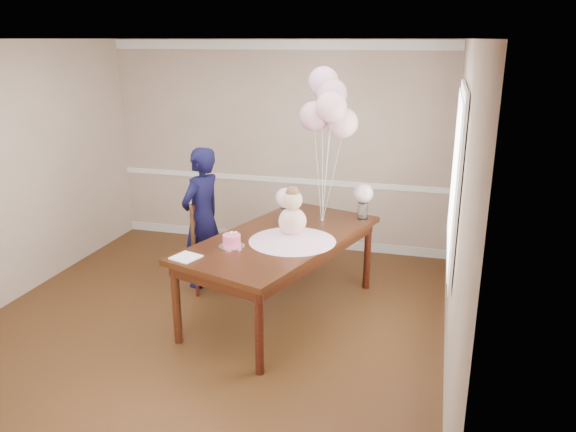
{
  "coord_description": "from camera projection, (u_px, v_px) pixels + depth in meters",
  "views": [
    {
      "loc": [
        2.07,
        -4.51,
        2.7
      ],
      "look_at": [
        0.69,
        0.52,
        1.05
      ],
      "focal_mm": 35.0,
      "sensor_mm": 36.0,
      "label": 1
    }
  ],
  "objects": [
    {
      "name": "balloon_c",
      "position": [
        332.0,
        94.0,
        5.66
      ],
      "size": [
        0.31,
        0.31,
        0.31
      ],
      "primitive_type": "sphere",
      "color": "#D899B6",
      "rests_on": "balloon_ribbon_c"
    },
    {
      "name": "chair_slat_top",
      "position": [
        193.0,
        209.0,
        6.05
      ],
      "size": [
        0.16,
        0.39,
        0.05
      ],
      "primitive_type": "cube",
      "rotation": [
        0.0,
        0.0,
        0.34
      ],
      "color": "#33110E",
      "rests_on": "dining_chair_seat"
    },
    {
      "name": "baby_torso",
      "position": [
        292.0,
        221.0,
        5.36
      ],
      "size": [
        0.27,
        0.27,
        0.27
      ],
      "primitive_type": "sphere",
      "color": "pink",
      "rests_on": "baby_skirt"
    },
    {
      "name": "balloon_d",
      "position": [
        324.0,
        82.0,
        5.7
      ],
      "size": [
        0.31,
        0.31,
        0.31
      ],
      "primitive_type": "sphere",
      "color": "#E09FC0",
      "rests_on": "balloon_ribbon_d"
    },
    {
      "name": "chair_back_post_l",
      "position": [
        193.0,
        232.0,
        5.94
      ],
      "size": [
        0.05,
        0.05,
        0.56
      ],
      "primitive_type": "cylinder",
      "rotation": [
        0.0,
        0.0,
        0.34
      ],
      "color": "#341D0E",
      "rests_on": "dining_chair_seat"
    },
    {
      "name": "chair_slat_mid",
      "position": [
        194.0,
        223.0,
        6.1
      ],
      "size": [
        0.16,
        0.39,
        0.05
      ],
      "primitive_type": "cube",
      "rotation": [
        0.0,
        0.0,
        0.34
      ],
      "color": "#3B2110",
      "rests_on": "dining_chair_seat"
    },
    {
      "name": "cake_platter",
      "position": [
        232.0,
        246.0,
        5.27
      ],
      "size": [
        0.31,
        0.31,
        0.01
      ],
      "primitive_type": "cylinder",
      "rotation": [
        0.0,
        0.0,
        -0.31
      ],
      "color": "silver",
      "rests_on": "dining_table_top"
    },
    {
      "name": "table_leg_fr",
      "position": [
        259.0,
        332.0,
        4.63
      ],
      "size": [
        0.1,
        0.1,
        0.78
      ],
      "primitive_type": "cylinder",
      "rotation": [
        0.0,
        0.0,
        -0.31
      ],
      "color": "black",
      "rests_on": "floor"
    },
    {
      "name": "balloon_ribbon_c",
      "position": [
        327.0,
        167.0,
        5.84
      ],
      "size": [
        0.06,
        0.1,
        1.15
      ],
      "primitive_type": "cylinder",
      "rotation": [
        -0.09,
        0.02,
        -0.31
      ],
      "color": "silver",
      "rests_on": "balloon_weight"
    },
    {
      "name": "window_blinds",
      "position": [
        454.0,
        176.0,
        4.92
      ],
      "size": [
        0.01,
        1.5,
        1.4
      ],
      "primitive_type": "cube",
      "color": "silver",
      "rests_on": "wall_right"
    },
    {
      "name": "roses_near",
      "position": [
        286.0,
        198.0,
        5.82
      ],
      "size": [
        0.21,
        0.21,
        0.21
      ],
      "primitive_type": "sphere",
      "color": "silver",
      "rests_on": "rose_vase_near"
    },
    {
      "name": "wall_right",
      "position": [
        458.0,
        215.0,
        4.51
      ],
      "size": [
        0.02,
        5.0,
        2.7
      ],
      "primitive_type": "cube",
      "color": "tan",
      "rests_on": "floor"
    },
    {
      "name": "floor",
      "position": [
        206.0,
        328.0,
        5.48
      ],
      "size": [
        4.5,
        5.0,
        0.0
      ],
      "primitive_type": "cube",
      "color": "#351D0D",
      "rests_on": "ground"
    },
    {
      "name": "balloon_ribbon_e",
      "position": [
        332.0,
        181.0,
        5.84
      ],
      "size": [
        0.17,
        0.03,
        0.86
      ],
      "primitive_type": "cylinder",
      "rotation": [
        -0.09,
        0.17,
        -0.31
      ],
      "color": "white",
      "rests_on": "balloon_weight"
    },
    {
      "name": "balloon_ribbon_b",
      "position": [
        326.0,
        174.0,
        5.77
      ],
      "size": [
        0.09,
        0.09,
        1.04
      ],
      "primitive_type": "cylinder",
      "rotation": [
        0.05,
        0.1,
        -0.31
      ],
      "color": "white",
      "rests_on": "balloon_weight"
    },
    {
      "name": "woman",
      "position": [
        202.0,
        218.0,
        6.25
      ],
      "size": [
        0.54,
        0.67,
        1.59
      ],
      "primitive_type": "imported",
      "rotation": [
        0.0,
        0.0,
        -1.86
      ],
      "color": "black",
      "rests_on": "floor"
    },
    {
      "name": "balloon_a",
      "position": [
        314.0,
        116.0,
        5.7
      ],
      "size": [
        0.31,
        0.31,
        0.31
      ],
      "primitive_type": "sphere",
      "color": "#DC9CAE",
      "rests_on": "balloon_ribbon_a"
    },
    {
      "name": "chair_rail_trim",
      "position": [
        277.0,
        180.0,
        7.5
      ],
      "size": [
        4.5,
        0.02,
        0.07
      ],
      "primitive_type": "cube",
      "color": "white",
      "rests_on": "wall_back"
    },
    {
      "name": "chair_back_post_r",
      "position": [
        196.0,
        222.0,
        6.29
      ],
      "size": [
        0.05,
        0.05,
        0.56
      ],
      "primitive_type": "cylinder",
      "rotation": [
        0.0,
        0.0,
        0.34
      ],
      "color": "#321B0D",
      "rests_on": "dining_chair_seat"
    },
    {
      "name": "chair_leg_bl",
      "position": [
        200.0,
        265.0,
        6.45
      ],
      "size": [
        0.05,
        0.05,
        0.43
      ],
      "primitive_type": "cylinder",
      "rotation": [
        0.0,
        0.0,
        0.34
      ],
      "color": "#3A1D0F",
      "rests_on": "floor"
    },
    {
      "name": "chair_leg_fl",
      "position": [
        197.0,
        278.0,
        6.1
      ],
      "size": [
        0.05,
        0.05,
        0.43
      ],
      "primitive_type": "cylinder",
      "rotation": [
        0.0,
        0.0,
        0.34
      ],
      "color": "#35120E",
      "rests_on": "floor"
    },
    {
      "name": "baseboard_trim",
      "position": [
        278.0,
        239.0,
        7.75
      ],
      "size": [
        4.5,
        0.02,
        0.12
      ],
      "primitive_type": "cube",
      "color": "silver",
      "rests_on": "floor"
    },
    {
      "name": "cake_flower_a",
      "position": [
        231.0,
        233.0,
        5.23
      ],
      "size": [
        0.03,
        0.03,
        0.03
      ],
      "primitive_type": "sphere",
      "color": "white",
      "rests_on": "birthday_cake"
    },
    {
      "name": "balloon_e",
      "position": [
        343.0,
        123.0,
        5.65
      ],
      "size": [
        0.31,
        0.31,
        0.31
      ],
      "primitive_type": "sphere",
      "color": "#FDB3C1",
      "rests_on": "balloon_ribbon_e"
    },
    {
      "name": "rose_vase_far",
      "position": [
        363.0,
        211.0,
        6.06
      ],
      "size": [
        0.14,
        0.14,
        0.18
      ],
      "primitive_type": "cylinder",
      "rotation": [
        0.0,
        0.0,
        -0.31
      ],
      "color": "silver",
      "rests_on": "dining_table_top"
    },
    {
      "name": "ceiling",
      "position": [
        192.0,
        39.0,
        4.67
      ],
      "size": [
        4.5,
        5.0,
        0.02
      ],
      "primitive_type": "cube",
      "color": "white",
      "rests_on": "wall_back"
    },
    {
      "name": "dining_table_top",
      "position": [
        281.0,
        239.0,
        5.56
      ],
      "size": [
        1.75,
        2.46,
        0.06
      ],
      "primitive_type": "cube",
      "rotation": [
        0.0,
        0.0,
        -0.31
      ],
      "color": "black",
      "rests_on": "table_leg_fl"
    },
    {
      "name": "baby_skirt",
      "position": [
        292.0,
        235.0,
        5.4
      ],
      "size": [
        1.07,
        1.07,
        0.11
      ],
      "primitive_type": "cone",
      "rotation": [
        0.0,
        0.0,
        -0.31
      ],
      "color": "#FFBBD9",
      "rests_on": "dining_table_top"
    },
    {
      "name": "balloon_ribbon_d",
      "position": [
        323.0,
        161.0,
        5.86
      ],
      "size": [
        0.06,
        0.14,
        1.26
      ],
      "primitive_type": "cylinder",
      "rotation": [
        -0.09,
        -0.07,
        -0.31
      ],
      "color": "white",
      "rests_on": "balloon_weight"
    },
    {
      "name": "dining_chair_seat",
      "position": [
        214.0,
        251.0,
        6.22
      ],
      "size": [
        0.56,
        0.56,
        0.05
      ],
      "primitive_type": "cube",
      "rotation": [
        0.0,
        0.0,
        0.34
      ],
      "color": "#38180F",
      "rests_on": "chair_leg_fl"
    },
    {
      "name": "rose_vase_near",
      "position": [
        286.0,
        216.0,
        5.88
      ],
      "size": [
        0.14,
        0.14,
        0.18
      ],
      "primitive_type": "cylinder",
      "rotation": [
        0.0,
        0.0,
        -0.31
      ],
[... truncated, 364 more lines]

